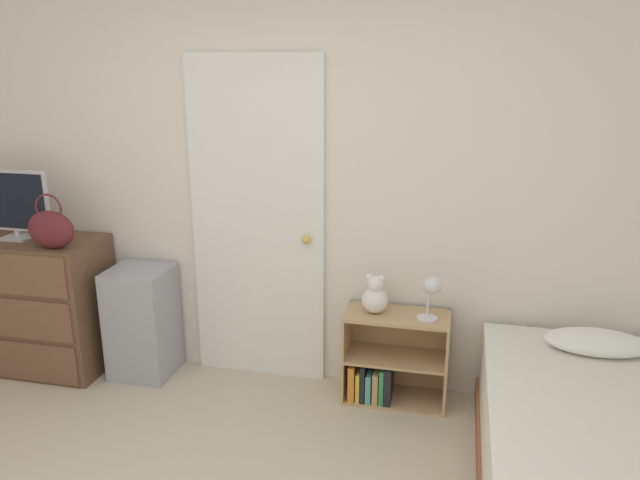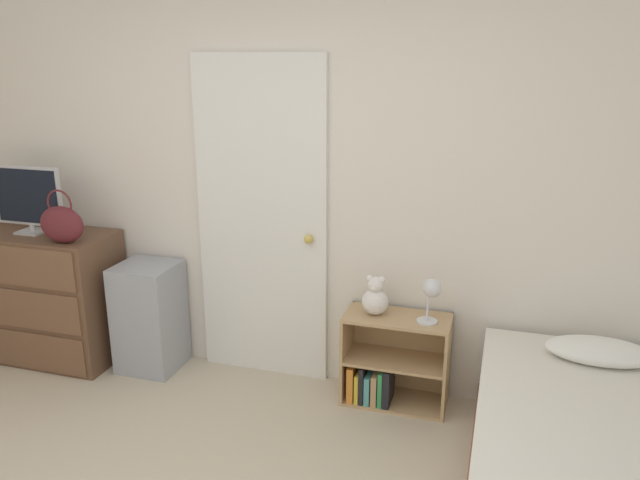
{
  "view_description": "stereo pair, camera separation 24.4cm",
  "coord_description": "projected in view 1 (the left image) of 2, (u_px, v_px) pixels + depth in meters",
  "views": [
    {
      "loc": [
        0.98,
        -1.53,
        2.03
      ],
      "look_at": [
        0.22,
        1.8,
        1.01
      ],
      "focal_mm": 35.0,
      "sensor_mm": 36.0,
      "label": 1
    },
    {
      "loc": [
        1.21,
        -1.47,
        2.03
      ],
      "look_at": [
        0.22,
        1.8,
        1.01
      ],
      "focal_mm": 35.0,
      "sensor_mm": 36.0,
      "label": 2
    }
  ],
  "objects": [
    {
      "name": "wall_back",
      "position": [
        296.0,
        183.0,
        3.8
      ],
      "size": [
        10.0,
        0.06,
        2.55
      ],
      "color": "silver",
      "rests_on": "ground_plane"
    },
    {
      "name": "storage_bin",
      "position": [
        143.0,
        322.0,
        4.05
      ],
      "size": [
        0.38,
        0.37,
        0.72
      ],
      "color": "#999EA8",
      "rests_on": "ground_plane"
    },
    {
      "name": "desk_lamp",
      "position": [
        432.0,
        290.0,
        3.53
      ],
      "size": [
        0.13,
        0.13,
        0.27
      ],
      "color": "silver",
      "rests_on": "bookshelf"
    },
    {
      "name": "door_closed",
      "position": [
        258.0,
        223.0,
        3.87
      ],
      "size": [
        0.85,
        0.09,
        2.04
      ],
      "color": "white",
      "rests_on": "ground_plane"
    },
    {
      "name": "handbag",
      "position": [
        51.0,
        229.0,
        3.77
      ],
      "size": [
        0.31,
        0.13,
        0.34
      ],
      "color": "#591E23",
      "rests_on": "dresser"
    },
    {
      "name": "bookshelf",
      "position": [
        388.0,
        364.0,
        3.78
      ],
      "size": [
        0.62,
        0.3,
        0.56
      ],
      "color": "tan",
      "rests_on": "ground_plane"
    },
    {
      "name": "bed",
      "position": [
        618.0,
        470.0,
        2.78
      ],
      "size": [
        1.19,
        1.93,
        0.61
      ],
      "color": "brown",
      "rests_on": "ground_plane"
    },
    {
      "name": "dresser",
      "position": [
        35.0,
        303.0,
        4.13
      ],
      "size": [
        0.95,
        0.49,
        0.89
      ],
      "color": "brown",
      "rests_on": "ground_plane"
    },
    {
      "name": "teddy_bear",
      "position": [
        375.0,
        296.0,
        3.67
      ],
      "size": [
        0.16,
        0.16,
        0.24
      ],
      "color": "silver",
      "rests_on": "bookshelf"
    },
    {
      "name": "tv",
      "position": [
        13.0,
        203.0,
        3.94
      ],
      "size": [
        0.51,
        0.16,
        0.45
      ],
      "color": "#B7B7BC",
      "rests_on": "dresser"
    }
  ]
}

